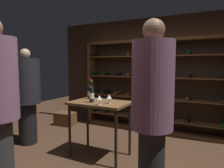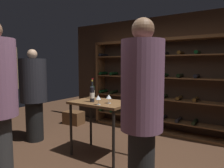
# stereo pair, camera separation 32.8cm
# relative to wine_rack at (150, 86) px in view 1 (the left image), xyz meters

# --- Properties ---
(back_wall) EXTENTS (5.22, 0.10, 2.61)m
(back_wall) POSITION_rel_wine_rack_xyz_m (0.12, 0.21, 0.27)
(back_wall) COLOR #332319
(back_wall) RESTS_ON ground
(wine_rack) EXTENTS (3.23, 0.32, 2.09)m
(wine_rack) POSITION_rel_wine_rack_xyz_m (0.00, 0.00, 0.00)
(wine_rack) COLOR brown
(wine_rack) RESTS_ON ground
(tasting_table) EXTENTS (0.95, 0.63, 0.92)m
(tasting_table) POSITION_rel_wine_rack_xyz_m (-0.31, -1.69, -0.24)
(tasting_table) COLOR brown
(tasting_table) RESTS_ON ground
(person_host_in_suit) EXTENTS (0.44, 0.44, 2.00)m
(person_host_in_suit) POSITION_rel_wine_rack_xyz_m (0.80, -2.47, 0.07)
(person_host_in_suit) COLOR black
(person_host_in_suit) RESTS_ON ground
(person_bystander_red_print) EXTENTS (0.52, 0.52, 1.83)m
(person_bystander_red_print) POSITION_rel_wine_rack_xyz_m (-1.84, -1.86, -0.03)
(person_bystander_red_print) COLOR black
(person_bystander_red_print) RESTS_ON ground
(wine_crate) EXTENTS (0.51, 0.38, 0.32)m
(wine_crate) POSITION_rel_wine_rack_xyz_m (-2.01, -0.58, -0.87)
(wine_crate) COLOR brown
(wine_crate) RESTS_ON ground
(wine_bottle_red_label) EXTENTS (0.08, 0.08, 0.36)m
(wine_bottle_red_label) POSITION_rel_wine_rack_xyz_m (-0.40, -1.80, 0.02)
(wine_bottle_red_label) COLOR black
(wine_bottle_red_label) RESTS_ON tasting_table
(wine_bottle_gold_foil) EXTENTS (0.09, 0.09, 0.36)m
(wine_bottle_gold_foil) POSITION_rel_wine_rack_xyz_m (-0.63, -1.51, 0.01)
(wine_bottle_gold_foil) COLOR black
(wine_bottle_gold_foil) RESTS_ON tasting_table
(wine_glass_stemmed_left) EXTENTS (0.08, 0.08, 0.14)m
(wine_glass_stemmed_left) POSITION_rel_wine_rack_xyz_m (-0.18, -1.92, -0.01)
(wine_glass_stemmed_left) COLOR silver
(wine_glass_stemmed_left) RESTS_ON tasting_table
(wine_glass_stemmed_right) EXTENTS (0.08, 0.08, 0.14)m
(wine_glass_stemmed_right) POSITION_rel_wine_rack_xyz_m (-0.11, -1.74, -0.01)
(wine_glass_stemmed_right) COLOR silver
(wine_glass_stemmed_right) RESTS_ON tasting_table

